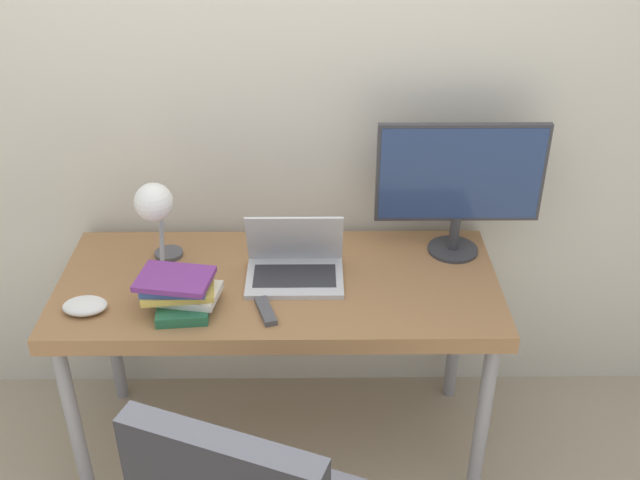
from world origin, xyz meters
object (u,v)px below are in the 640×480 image
at_px(laptop, 295,265).
at_px(monitor, 460,180).
at_px(book_stack, 180,291).
at_px(desk_lamp, 155,207).
at_px(game_controller, 85,306).

height_order(laptop, monitor, monitor).
relative_size(laptop, book_stack, 1.22).
distance_m(desk_lamp, book_stack, 0.30).
height_order(desk_lamp, book_stack, desk_lamp).
relative_size(laptop, game_controller, 2.31).
xyz_separation_m(monitor, book_stack, (-0.94, -0.35, -0.22)).
bearing_deg(desk_lamp, monitor, 7.83).
height_order(monitor, game_controller, monitor).
height_order(laptop, book_stack, laptop).
bearing_deg(book_stack, laptop, 26.17).
xyz_separation_m(desk_lamp, game_controller, (-0.21, -0.22, -0.24)).
distance_m(laptop, book_stack, 0.41).
height_order(book_stack, game_controller, book_stack).
distance_m(laptop, monitor, 0.65).
bearing_deg(desk_lamp, game_controller, -134.28).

